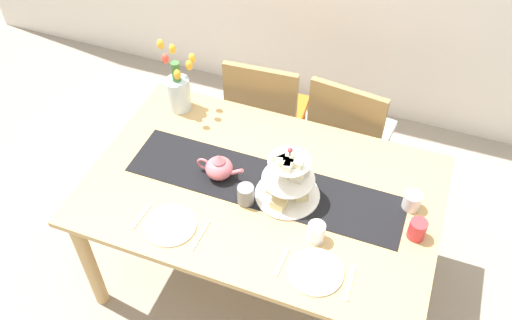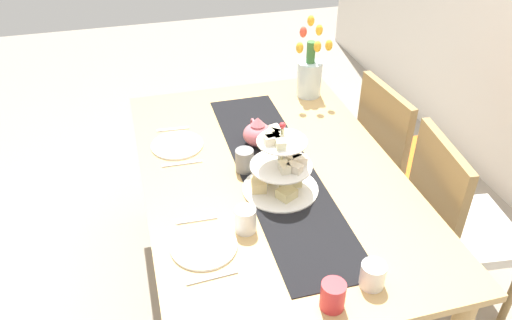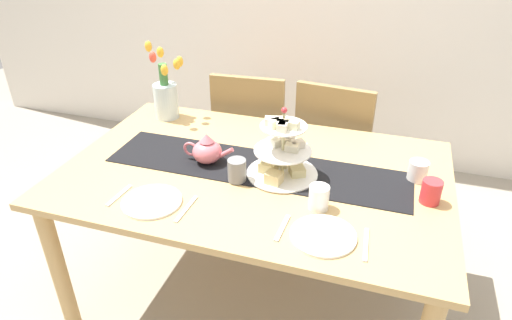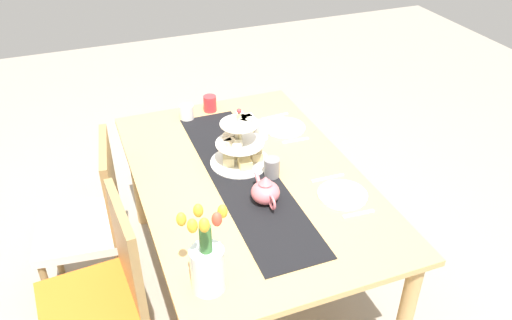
% 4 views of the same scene
% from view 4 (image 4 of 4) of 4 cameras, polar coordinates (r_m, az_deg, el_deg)
% --- Properties ---
extents(ground_plane, '(8.00, 8.00, 0.00)m').
position_cam_4_polar(ground_plane, '(3.00, -0.71, -13.29)').
color(ground_plane, gray).
extents(dining_table, '(1.63, 1.05, 0.73)m').
position_cam_4_polar(dining_table, '(2.57, -0.80, -3.46)').
color(dining_table, tan).
rests_on(dining_table, ground_plane).
extents(chair_left, '(0.45, 0.45, 0.91)m').
position_cam_4_polar(chair_left, '(2.37, -16.28, -13.41)').
color(chair_left, olive).
rests_on(chair_left, ground_plane).
extents(chair_right, '(0.47, 0.47, 0.91)m').
position_cam_4_polar(chair_right, '(2.75, -17.62, -6.01)').
color(chair_right, olive).
rests_on(chair_right, ground_plane).
extents(table_runner, '(1.31, 0.31, 0.00)m').
position_cam_4_polar(table_runner, '(2.51, -1.32, -1.85)').
color(table_runner, black).
rests_on(table_runner, dining_table).
extents(tiered_cake_stand, '(0.30, 0.30, 0.30)m').
position_cam_4_polar(tiered_cake_stand, '(2.55, -1.76, 1.55)').
color(tiered_cake_stand, beige).
rests_on(tiered_cake_stand, table_runner).
extents(teapot, '(0.24, 0.13, 0.14)m').
position_cam_4_polar(teapot, '(2.31, 1.05, -3.49)').
color(teapot, '#D66B75').
rests_on(teapot, table_runner).
extents(tulip_vase, '(0.20, 0.18, 0.40)m').
position_cam_4_polar(tulip_vase, '(1.89, -5.41, -11.04)').
color(tulip_vase, silver).
rests_on(tulip_vase, dining_table).
extents(cream_jug, '(0.08, 0.08, 0.08)m').
position_cam_4_polar(cream_jug, '(3.00, -7.63, 5.22)').
color(cream_jug, white).
rests_on(cream_jug, dining_table).
extents(dinner_plate_left, '(0.23, 0.23, 0.01)m').
position_cam_4_polar(dinner_plate_left, '(2.42, 9.50, -3.78)').
color(dinner_plate_left, white).
rests_on(dinner_plate_left, dining_table).
extents(fork_left, '(0.03, 0.15, 0.01)m').
position_cam_4_polar(fork_left, '(2.32, 11.22, -5.82)').
color(fork_left, silver).
rests_on(fork_left, dining_table).
extents(knife_left, '(0.02, 0.17, 0.01)m').
position_cam_4_polar(knife_left, '(2.52, 7.90, -1.97)').
color(knife_left, silver).
rests_on(knife_left, dining_table).
extents(dinner_plate_right, '(0.23, 0.23, 0.01)m').
position_cam_4_polar(dinner_plate_right, '(2.90, 3.18, 3.59)').
color(dinner_plate_right, white).
rests_on(dinner_plate_right, dining_table).
extents(fork_right, '(0.02, 0.15, 0.01)m').
position_cam_4_polar(fork_right, '(2.79, 4.37, 2.16)').
color(fork_right, silver).
rests_on(fork_right, dining_table).
extents(knife_right, '(0.02, 0.17, 0.01)m').
position_cam_4_polar(knife_right, '(3.02, 2.07, 4.84)').
color(knife_right, silver).
rests_on(knife_right, dining_table).
extents(mug_grey, '(0.08, 0.08, 0.09)m').
position_cam_4_polar(mug_grey, '(2.48, 1.75, -0.83)').
color(mug_grey, slate).
rests_on(mug_grey, table_runner).
extents(mug_white_text, '(0.08, 0.08, 0.09)m').
position_cam_4_polar(mug_white_text, '(2.79, 0.59, 3.30)').
color(mug_white_text, white).
rests_on(mug_white_text, dining_table).
extents(mug_orange, '(0.08, 0.08, 0.09)m').
position_cam_4_polar(mug_orange, '(3.08, -5.09, 6.21)').
color(mug_orange, red).
rests_on(mug_orange, dining_table).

